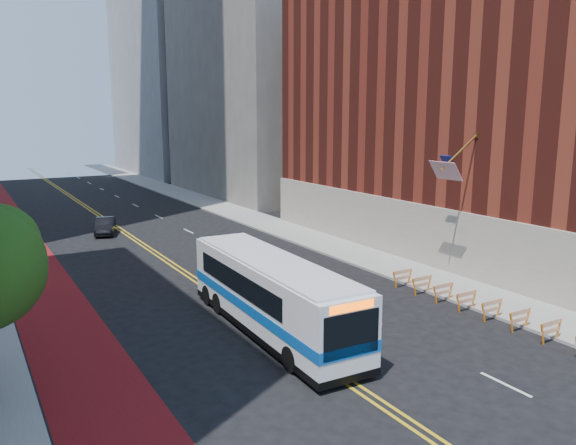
% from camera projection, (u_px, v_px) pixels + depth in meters
% --- Properties ---
extents(ground, '(160.00, 160.00, 0.00)m').
position_uv_depth(ground, '(367.00, 394.00, 19.64)').
color(ground, black).
rests_on(ground, ground).
extents(sidewalk_right, '(4.00, 140.00, 0.15)m').
position_uv_depth(sidewalk_right, '(263.00, 222.00, 50.98)').
color(sidewalk_right, gray).
rests_on(sidewalk_right, ground).
extents(bus_lane_paint, '(3.60, 140.00, 0.01)m').
position_uv_depth(bus_lane_paint, '(21.00, 249.00, 40.93)').
color(bus_lane_paint, maroon).
rests_on(bus_lane_paint, ground).
extents(center_line_inner, '(0.14, 140.00, 0.01)m').
position_uv_depth(center_line_inner, '(130.00, 237.00, 44.89)').
color(center_line_inner, gold).
rests_on(center_line_inner, ground).
extents(center_line_outer, '(0.14, 140.00, 0.01)m').
position_uv_depth(center_line_outer, '(134.00, 237.00, 45.07)').
color(center_line_outer, gold).
rests_on(center_line_outer, ground).
extents(lane_dashes, '(0.14, 98.20, 0.01)m').
position_uv_depth(lane_dashes, '(159.00, 217.00, 54.15)').
color(lane_dashes, silver).
rests_on(lane_dashes, ground).
extents(brick_building, '(18.73, 36.00, 22.00)m').
position_uv_depth(brick_building, '(512.00, 95.00, 38.71)').
color(brick_building, '#5F1D15').
rests_on(brick_building, ground).
extents(midrise_right_near, '(18.00, 26.00, 40.00)m').
position_uv_depth(midrise_right_near, '(272.00, 28.00, 67.96)').
color(midrise_right_near, slate).
rests_on(midrise_right_near, ground).
extents(midrise_right_far, '(20.00, 28.00, 55.00)m').
position_uv_depth(midrise_right_far, '(189.00, 5.00, 92.40)').
color(midrise_right_far, gray).
rests_on(midrise_right_far, ground).
extents(construction_barriers, '(1.42, 10.91, 1.00)m').
position_uv_depth(construction_barriers, '(479.00, 303.00, 27.22)').
color(construction_barriers, orange).
rests_on(construction_barriers, ground).
extents(transit_bus, '(3.11, 12.37, 3.38)m').
position_uv_depth(transit_bus, '(271.00, 294.00, 25.12)').
color(transit_bus, white).
rests_on(transit_bus, ground).
extents(car_a, '(3.24, 5.06, 1.60)m').
position_uv_depth(car_a, '(4.00, 247.00, 38.24)').
color(car_a, black).
rests_on(car_a, ground).
extents(car_b, '(2.59, 4.34, 1.35)m').
position_uv_depth(car_b, '(105.00, 226.00, 46.11)').
color(car_b, black).
rests_on(car_b, ground).
extents(car_c, '(3.68, 5.35, 1.44)m').
position_uv_depth(car_c, '(3.00, 230.00, 44.10)').
color(car_c, black).
rests_on(car_c, ground).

